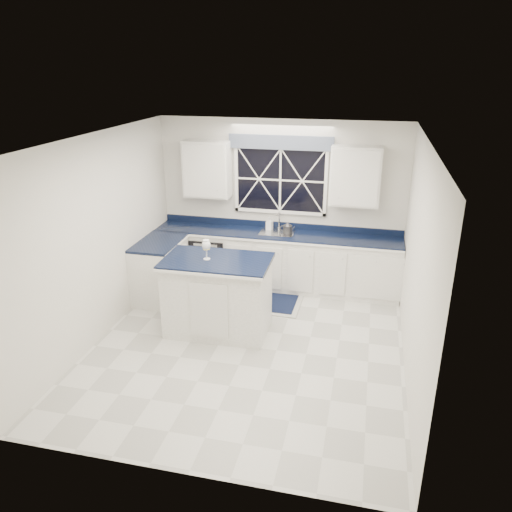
% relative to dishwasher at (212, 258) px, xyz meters
% --- Properties ---
extents(ground, '(4.50, 4.50, 0.00)m').
position_rel_dishwasher_xyz_m(ground, '(1.10, -1.95, -0.41)').
color(ground, silver).
rests_on(ground, ground).
extents(back_wall, '(4.00, 0.10, 2.70)m').
position_rel_dishwasher_xyz_m(back_wall, '(1.10, 0.30, 0.94)').
color(back_wall, silver).
rests_on(back_wall, ground).
extents(base_cabinets, '(3.99, 1.60, 0.90)m').
position_rel_dishwasher_xyz_m(base_cabinets, '(0.77, -0.17, 0.04)').
color(base_cabinets, white).
rests_on(base_cabinets, ground).
extents(countertop, '(3.98, 0.64, 0.04)m').
position_rel_dishwasher_xyz_m(countertop, '(1.10, 0.00, 0.51)').
color(countertop, black).
rests_on(countertop, base_cabinets).
extents(dishwasher, '(0.60, 0.58, 0.82)m').
position_rel_dishwasher_xyz_m(dishwasher, '(0.00, 0.00, 0.00)').
color(dishwasher, black).
rests_on(dishwasher, ground).
extents(window, '(1.65, 0.09, 1.26)m').
position_rel_dishwasher_xyz_m(window, '(1.10, 0.25, 1.42)').
color(window, black).
rests_on(window, ground).
extents(upper_cabinets, '(3.10, 0.34, 0.90)m').
position_rel_dishwasher_xyz_m(upper_cabinets, '(1.10, 0.13, 1.49)').
color(upper_cabinets, white).
rests_on(upper_cabinets, ground).
extents(faucet, '(0.05, 0.20, 0.30)m').
position_rel_dishwasher_xyz_m(faucet, '(1.10, 0.19, 0.69)').
color(faucet, '#B6B7B9').
rests_on(faucet, countertop).
extents(island, '(1.44, 0.89, 1.07)m').
position_rel_dishwasher_xyz_m(island, '(0.60, -1.61, 0.13)').
color(island, white).
rests_on(island, ground).
extents(rug, '(1.45, 0.90, 0.02)m').
position_rel_dishwasher_xyz_m(rug, '(0.89, -0.60, -0.40)').
color(rug, '#A7A8A3').
rests_on(rug, ground).
extents(kettle, '(0.24, 0.15, 0.17)m').
position_rel_dishwasher_xyz_m(kettle, '(1.27, 0.06, 0.61)').
color(kettle, '#313134').
rests_on(kettle, countertop).
extents(wine_glass, '(0.11, 0.11, 0.27)m').
position_rel_dishwasher_xyz_m(wine_glass, '(0.47, -1.63, 0.84)').
color(wine_glass, white).
rests_on(wine_glass, island).
extents(soap_bottle, '(0.11, 0.11, 0.21)m').
position_rel_dishwasher_xyz_m(soap_bottle, '(0.95, 0.16, 0.64)').
color(soap_bottle, silver).
rests_on(soap_bottle, countertop).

